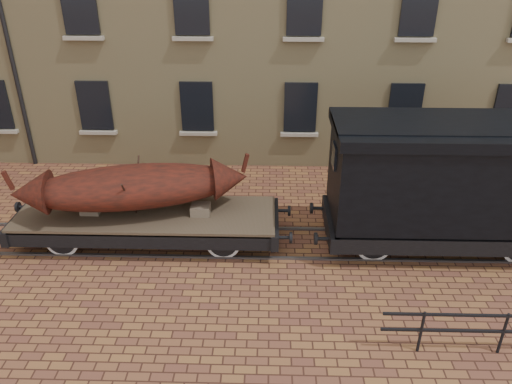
{
  "coord_description": "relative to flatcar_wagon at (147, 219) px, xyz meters",
  "views": [
    {
      "loc": [
        -0.05,
        -11.28,
        7.53
      ],
      "look_at": [
        -0.38,
        0.5,
        1.3
      ],
      "focal_mm": 35.0,
      "sensor_mm": 36.0,
      "label": 1
    }
  ],
  "objects": [
    {
      "name": "iron_boat",
      "position": [
        -0.27,
        0.0,
        0.96
      ],
      "size": [
        6.02,
        2.69,
        1.47
      ],
      "color": "#58190F",
      "rests_on": "flatcar_wagon"
    },
    {
      "name": "ground",
      "position": [
        3.26,
        0.0,
        -0.72
      ],
      "size": [
        90.0,
        90.0,
        0.0
      ],
      "primitive_type": "plane",
      "color": "brown"
    },
    {
      "name": "rail_track",
      "position": [
        3.26,
        0.0,
        -0.69
      ],
      "size": [
        30.0,
        1.52,
        0.06
      ],
      "color": "#59595E",
      "rests_on": "ground"
    },
    {
      "name": "flatcar_wagon",
      "position": [
        0.0,
        0.0,
        0.0
      ],
      "size": [
        7.67,
        2.08,
        1.16
      ],
      "color": "#4B3B2E",
      "rests_on": "ground"
    },
    {
      "name": "goods_van",
      "position": [
        7.74,
        0.0,
        1.46
      ],
      "size": [
        6.72,
        2.45,
        3.48
      ],
      "color": "black",
      "rests_on": "ground"
    }
  ]
}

